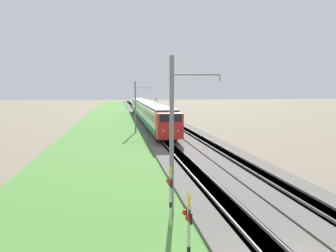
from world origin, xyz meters
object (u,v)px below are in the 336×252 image
object	(u,v)px
passenger_train	(146,110)
crossing_signal_near	(188,230)
catenary_mast_mid	(136,107)
catenary_mast_near	(173,135)
crossing_signal_aux	(170,192)

from	to	relation	value
passenger_train	crossing_signal_near	bearing A→B (deg)	-3.68
passenger_train	catenary_mast_mid	bearing A→B (deg)	-10.36
passenger_train	catenary_mast_near	distance (m)	48.14
crossing_signal_aux	catenary_mast_mid	world-z (taller)	catenary_mast_mid
crossing_signal_aux	catenary_mast_near	world-z (taller)	catenary_mast_near
catenary_mast_mid	crossing_signal_aux	bearing A→B (deg)	179.33
catenary_mast_near	catenary_mast_mid	distance (m)	31.90
crossing_signal_near	catenary_mast_near	distance (m)	6.42
passenger_train	crossing_signal_near	world-z (taller)	passenger_train
crossing_signal_near	catenary_mast_mid	distance (m)	37.96
crossing_signal_near	catenary_mast_mid	world-z (taller)	catenary_mast_mid
catenary_mast_near	catenary_mast_mid	bearing A→B (deg)	-0.01
crossing_signal_aux	catenary_mast_near	bearing A→B (deg)	-104.06
crossing_signal_near	crossing_signal_aux	xyz separation A→B (m)	(4.46, -0.14, -0.15)
catenary_mast_near	catenary_mast_mid	size ratio (longest dim) A/B	1.06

